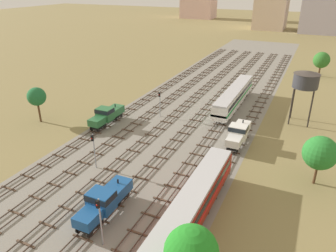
# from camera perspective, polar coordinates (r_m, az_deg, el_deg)

# --- Properties ---
(ground_plane) EXTENTS (480.00, 480.00, 0.00)m
(ground_plane) POSITION_cam_1_polar(r_m,az_deg,el_deg) (63.92, 4.05, 2.42)
(ground_plane) COLOR olive
(ballast_bed) EXTENTS (27.20, 176.00, 0.01)m
(ballast_bed) POSITION_cam_1_polar(r_m,az_deg,el_deg) (63.92, 4.05, 2.42)
(ballast_bed) COLOR gray
(ballast_bed) RESTS_ON ground
(track_far_left) EXTENTS (2.40, 126.00, 0.29)m
(track_far_left) POSITION_cam_1_polar(r_m,az_deg,el_deg) (69.31, -4.65, 4.32)
(track_far_left) COLOR #47382D
(track_far_left) RESTS_ON ground
(track_left) EXTENTS (2.40, 126.00, 0.29)m
(track_left) POSITION_cam_1_polar(r_m,az_deg,el_deg) (67.28, -1.18, 3.76)
(track_left) COLOR #47382D
(track_left) RESTS_ON ground
(track_centre_left) EXTENTS (2.40, 126.00, 0.29)m
(track_centre_left) POSITION_cam_1_polar(r_m,az_deg,el_deg) (65.51, 2.48, 3.15)
(track_centre_left) COLOR #47382D
(track_centre_left) RESTS_ON ground
(track_centre) EXTENTS (2.40, 126.00, 0.29)m
(track_centre) POSITION_cam_1_polar(r_m,az_deg,el_deg) (64.04, 6.32, 2.50)
(track_centre) COLOR #47382D
(track_centre) RESTS_ON ground
(track_centre_right) EXTENTS (2.40, 126.00, 0.29)m
(track_centre_right) POSITION_cam_1_polar(r_m,az_deg,el_deg) (62.87, 10.32, 1.81)
(track_centre_right) COLOR #47382D
(track_centre_right) RESTS_ON ground
(track_right) EXTENTS (2.40, 126.00, 0.29)m
(track_right) POSITION_cam_1_polar(r_m,az_deg,el_deg) (62.02, 14.44, 1.09)
(track_right) COLOR #47382D
(track_right) RESTS_ON ground
(shunter_loco_centre_nearest) EXTENTS (2.74, 8.46, 3.10)m
(shunter_loco_centre_nearest) POSITION_cam_1_polar(r_m,az_deg,el_deg) (36.70, -11.30, -12.82)
(shunter_loco_centre_nearest) COLOR #194C8C
(shunter_loco_centre_nearest) RESTS_ON ground
(passenger_coach_right_near) EXTENTS (2.96, 22.00, 3.80)m
(passenger_coach_right_near) POSITION_cam_1_polar(r_m,az_deg,el_deg) (34.14, 3.94, -14.30)
(passenger_coach_right_near) COLOR maroon
(passenger_coach_right_near) RESTS_ON ground
(shunter_loco_far_left_mid) EXTENTS (2.74, 8.46, 3.10)m
(shunter_loco_far_left_mid) POSITION_cam_1_polar(r_m,az_deg,el_deg) (58.52, -10.86, 2.01)
(shunter_loco_far_left_mid) COLOR #286638
(shunter_loco_far_left_mid) RESTS_ON ground
(shunter_loco_right_midfar) EXTENTS (2.74, 8.46, 3.10)m
(shunter_loco_right_midfar) POSITION_cam_1_polar(r_m,az_deg,el_deg) (51.93, 12.37, -1.13)
(shunter_loco_right_midfar) COLOR white
(shunter_loco_right_midfar) RESTS_ON ground
(passenger_coach_centre_right_far) EXTENTS (2.96, 22.00, 3.80)m
(passenger_coach_centre_right_far) POSITION_cam_1_polar(r_m,az_deg,el_deg) (66.70, 11.65, 5.32)
(passenger_coach_centre_right_far) COLOR white
(passenger_coach_centre_right_far) RESTS_ON ground
(water_tower) EXTENTS (4.52, 4.52, 9.67)m
(water_tower) POSITION_cam_1_polar(r_m,az_deg,el_deg) (61.41, 23.27, 7.50)
(water_tower) COLOR #2D2826
(water_tower) RESTS_ON ground
(signal_post_nearest) EXTENTS (0.28, 0.47, 5.19)m
(signal_post_nearest) POSITION_cam_1_polar(r_m,az_deg,el_deg) (44.85, -13.02, -3.62)
(signal_post_nearest) COLOR gray
(signal_post_nearest) RESTS_ON ground
(signal_post_near) EXTENTS (0.28, 0.47, 5.53)m
(signal_post_near) POSITION_cam_1_polar(r_m,az_deg,el_deg) (32.35, -11.98, -15.42)
(signal_post_near) COLOR gray
(signal_post_near) RESTS_ON ground
(signal_post_mid) EXTENTS (0.28, 0.47, 4.95)m
(signal_post_mid) POSITION_cam_1_polar(r_m,az_deg,el_deg) (60.69, -1.48, 4.46)
(signal_post_mid) COLOR gray
(signal_post_mid) RESTS_ON ground
(lineside_tree_1) EXTENTS (3.33, 3.33, 6.56)m
(lineside_tree_1) POSITION_cam_1_polar(r_m,az_deg,el_deg) (62.46, -22.25, 4.82)
(lineside_tree_1) COLOR #4C331E
(lineside_tree_1) RESTS_ON ground
(lineside_tree_2) EXTENTS (4.28, 4.28, 6.60)m
(lineside_tree_2) POSITION_cam_1_polar(r_m,az_deg,el_deg) (44.11, 25.34, -4.34)
(lineside_tree_2) COLOR #4C331E
(lineside_tree_2) RESTS_ON ground
(lineside_tree_3) EXTENTS (4.27, 4.27, 6.56)m
(lineside_tree_3) POSITION_cam_1_polar(r_m,az_deg,el_deg) (96.57, 25.54, 10.48)
(lineside_tree_3) COLOR #4C331E
(lineside_tree_3) RESTS_ON ground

